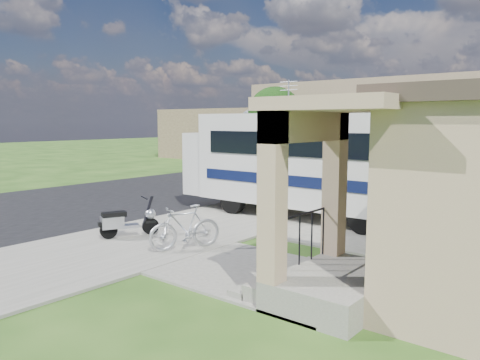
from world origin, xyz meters
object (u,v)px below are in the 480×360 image
Objects in this scene: scooter at (125,222)px; shrub at (424,196)px; bicycle at (185,230)px; pickup_truck at (284,161)px; garden_hose at (313,268)px; van at (340,155)px; motorhome at (308,160)px.

shrub is at bearing 49.25° from scooter.
bicycle is 15.23m from pickup_truck.
pickup_truck is at bearing 125.76° from garden_hose.
scooter is (-6.55, -3.02, -0.96)m from shrub.
scooter is 21.76m from van.
pickup_truck is 16.36m from garden_hose.
shrub is 1.87× the size of scooter.
garden_hose is at bearing -70.76° from van.
pickup_truck is at bearing 131.94° from scooter.
motorhome reaches higher than bicycle.
garden_hose is (5.16, 0.70, -0.36)m from scooter.
bicycle is at bearing -78.65° from van.
motorhome is at bearing 151.39° from shrub.
van is 22.82m from garden_hose.
garden_hose is at bearing 32.15° from scooter.
motorhome is 5.81m from garden_hose.
shrub is at bearing -29.06° from motorhome.
pickup_truck reaches higher than van.
shrub is at bearing 59.11° from garden_hose.
shrub reaches higher than pickup_truck.
pickup_truck reaches higher than scooter.
pickup_truck reaches higher than bicycle.
motorhome is 5.99m from scooter.
motorhome is 1.29× the size of pickup_truck.
van is at bearing 121.83° from shrub.
pickup_truck is (-6.60, 8.56, -0.94)m from motorhome.
van reaches higher than scooter.
motorhome reaches higher than garden_hose.
motorhome is at bearing 122.15° from garden_hose.
motorhome is 5.41m from bicycle.
van is at bearing 115.76° from garden_hose.
shrub is at bearing 138.70° from pickup_truck.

